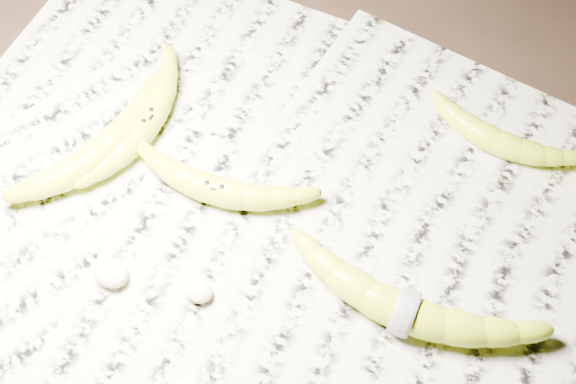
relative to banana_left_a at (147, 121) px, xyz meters
The scene contains 10 objects.
ground 0.20m from the banana_left_a, 11.09° to the right, with size 3.00×3.00×0.00m, color black.
newspaper_patch 0.21m from the banana_left_a, 15.01° to the right, with size 0.90×0.70×0.01m, color #B9B49F.
banana_left_a is the anchor object (origin of this frame).
banana_left_b 0.06m from the banana_left_a, 108.28° to the right, with size 0.20×0.06×0.04m, color #C2DC1B, non-canonical shape.
banana_center 0.13m from the banana_left_a, 17.47° to the right, with size 0.19×0.06×0.04m, color #C2DC1B, non-canonical shape.
banana_taped 0.38m from the banana_left_a, ahead, with size 0.25×0.07×0.04m, color #C2DC1B, non-canonical shape.
banana_upper_a 0.42m from the banana_left_a, 26.54° to the left, with size 0.16×0.05×0.03m, color #C2DC1B, non-canonical shape.
measuring_tape 0.38m from the banana_left_a, ahead, with size 0.05×0.05×0.00m, color white.
flesh_chunk_a 0.20m from the banana_left_a, 66.74° to the right, with size 0.04×0.03×0.02m, color beige.
flesh_chunk_c 0.23m from the banana_left_a, 41.32° to the right, with size 0.03×0.03×0.02m, color beige.
Camera 1 is at (0.23, -0.36, 0.81)m, focal length 50.00 mm.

